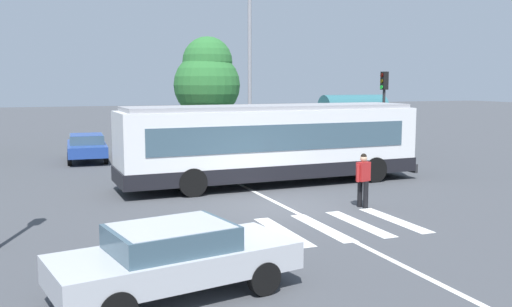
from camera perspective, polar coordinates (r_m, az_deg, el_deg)
name	(u,v)px	position (r m, az deg, el deg)	size (l,w,h in m)	color
ground_plane	(278,207)	(18.00, 2.20, -5.43)	(160.00, 160.00, 0.00)	#424449
city_transit_bus	(271,143)	(21.79, 1.56, 1.02)	(11.92, 2.86, 3.06)	black
pedestrian_crossing_street	(363,177)	(18.11, 10.74, -2.36)	(0.56, 0.39, 1.72)	black
foreground_sedan	(175,256)	(10.69, -8.19, -10.14)	(4.76, 2.62, 1.35)	black
parked_car_blue	(87,146)	(29.55, -16.67, 0.75)	(2.06, 4.59, 1.35)	black
parked_car_white	(139,143)	(30.29, -11.71, 1.05)	(2.09, 4.60, 1.35)	black
parked_car_red	(188,141)	(30.79, -6.90, 1.25)	(2.13, 4.62, 1.35)	black
parked_car_teal	(237,139)	(31.51, -1.92, 1.44)	(2.05, 4.59, 1.35)	black
parked_car_champagne	(281,137)	(32.64, 2.49, 1.63)	(2.14, 4.62, 1.35)	black
parked_car_black	(323,136)	(33.36, 6.73, 1.71)	(1.99, 4.56, 1.35)	black
traffic_light_far_corner	(384,101)	(29.34, 12.74, 5.21)	(0.33, 0.32, 4.45)	#28282B
bus_stop_shelter	(353,110)	(31.24, 9.73, 4.32)	(3.66, 1.54, 3.25)	#28282B
twin_arm_street_lamp	(250,42)	(30.07, -0.64, 11.11)	(4.85, 0.32, 9.79)	#939399
background_tree_right	(207,78)	(36.33, -4.94, 7.55)	(4.21, 4.21, 6.79)	brown
crosswalk_painted_stripes	(303,229)	(15.39, 4.71, -7.62)	(6.29, 3.12, 0.01)	silver
lane_center_line	(261,195)	(19.89, 0.52, -4.20)	(0.16, 24.00, 0.01)	silver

